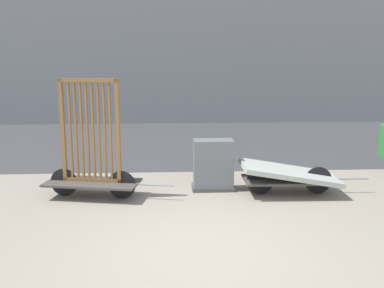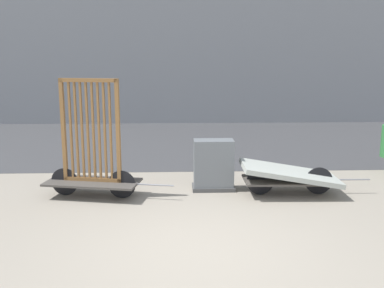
% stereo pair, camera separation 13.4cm
% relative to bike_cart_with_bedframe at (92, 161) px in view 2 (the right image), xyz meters
% --- Properties ---
extents(ground_plane, '(60.00, 60.00, 0.00)m').
position_rel_bike_cart_with_bedframe_xyz_m(ground_plane, '(1.91, -2.52, -0.72)').
color(ground_plane, gray).
extents(road_strip, '(56.00, 7.54, 0.01)m').
position_rel_bike_cart_with_bedframe_xyz_m(road_strip, '(1.91, 5.54, -0.71)').
color(road_strip, '#424244').
rests_on(road_strip, ground_plane).
extents(bike_cart_with_bedframe, '(2.51, 1.11, 2.27)m').
position_rel_bike_cart_with_bedframe_xyz_m(bike_cart_with_bedframe, '(0.00, 0.00, 0.00)').
color(bike_cart_with_bedframe, '#4C4742').
rests_on(bike_cart_with_bedframe, ground_plane).
extents(bike_cart_with_mattress, '(2.54, 1.04, 0.63)m').
position_rel_bike_cart_with_bedframe_xyz_m(bike_cart_with_mattress, '(3.83, 0.00, -0.33)').
color(bike_cart_with_mattress, '#4C4742').
rests_on(bike_cart_with_mattress, ground_plane).
extents(utility_cabinet, '(0.85, 0.47, 1.03)m').
position_rel_bike_cart_with_bedframe_xyz_m(utility_cabinet, '(2.36, 0.37, -0.24)').
color(utility_cabinet, '#4C4C4C').
rests_on(utility_cabinet, ground_plane).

